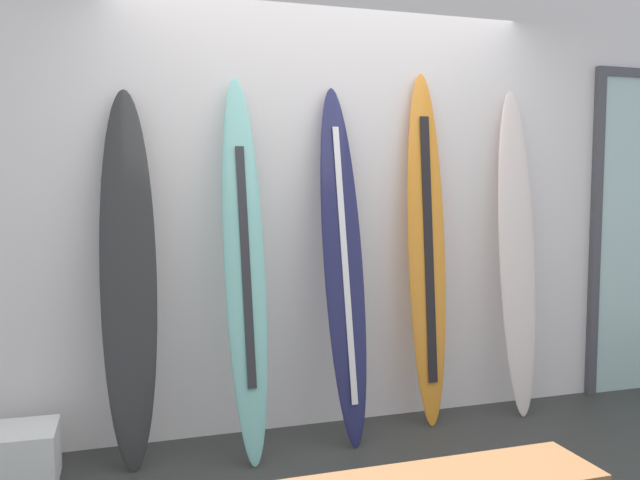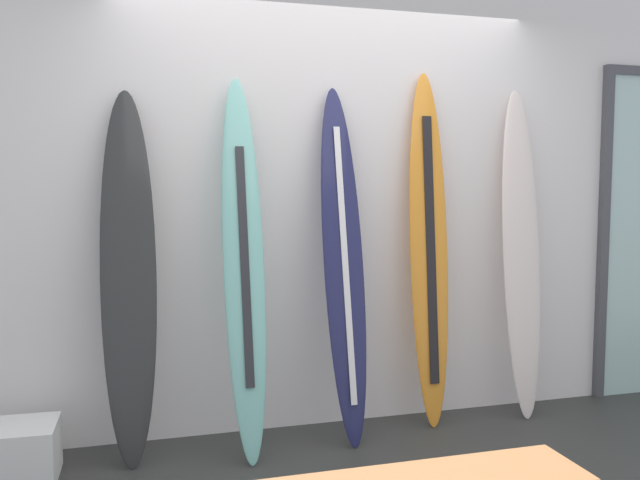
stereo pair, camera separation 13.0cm
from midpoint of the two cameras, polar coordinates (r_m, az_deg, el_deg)
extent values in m
cube|color=white|center=(4.20, 1.30, 3.84)|extent=(7.20, 0.20, 2.80)
ellipsoid|color=#2B2C2C|center=(3.71, -14.68, -2.91)|extent=(0.30, 0.39, 1.97)
cone|color=black|center=(3.81, -14.36, -15.28)|extent=(0.07, 0.09, 0.11)
ellipsoid|color=#7CC4B8|center=(3.70, -5.36, -2.09)|extent=(0.23, 0.52, 2.06)
cube|color=#28282C|center=(3.67, -5.27, -2.04)|extent=(0.05, 0.30, 1.27)
cone|color=black|center=(3.76, -4.80, -15.32)|extent=(0.07, 0.09, 0.11)
ellipsoid|color=#22234D|center=(3.90, 2.93, -1.95)|extent=(0.25, 0.47, 2.03)
cube|color=silver|center=(3.87, 3.07, -1.92)|extent=(0.05, 0.32, 1.55)
cone|color=black|center=(3.97, 3.50, -14.23)|extent=(0.07, 0.09, 0.11)
ellipsoid|color=orange|center=(4.19, 9.91, -0.78)|extent=(0.25, 0.29, 2.14)
cube|color=black|center=(4.17, 10.09, -0.78)|extent=(0.06, 0.18, 1.60)
cone|color=black|center=(4.32, 10.07, -12.52)|extent=(0.07, 0.08, 0.11)
ellipsoid|color=silver|center=(4.48, 17.20, -1.10)|extent=(0.26, 0.29, 2.05)
cone|color=black|center=(4.60, 17.32, -11.68)|extent=(0.07, 0.08, 0.11)
cube|color=silver|center=(3.82, -22.68, -16.03)|extent=(0.36, 0.36, 0.28)
cube|color=#47474C|center=(5.03, 23.15, 0.13)|extent=(0.06, 0.06, 2.18)
camera|label=1|loc=(0.06, -89.03, 0.09)|focal=38.48mm
camera|label=2|loc=(0.06, 90.97, -0.09)|focal=38.48mm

